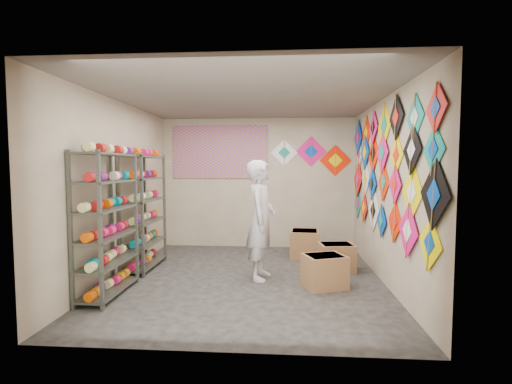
# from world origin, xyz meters

# --- Properties ---
(ground) EXTENTS (4.50, 4.50, 0.00)m
(ground) POSITION_xyz_m (0.00, 0.00, 0.00)
(ground) COLOR black
(room_walls) EXTENTS (4.50, 4.50, 4.50)m
(room_walls) POSITION_xyz_m (0.00, 0.00, 1.64)
(room_walls) COLOR #B9A98E
(room_walls) RESTS_ON ground
(shelf_rack_front) EXTENTS (0.40, 1.10, 1.90)m
(shelf_rack_front) POSITION_xyz_m (-1.78, -0.85, 0.95)
(shelf_rack_front) COLOR #4C5147
(shelf_rack_front) RESTS_ON ground
(shelf_rack_back) EXTENTS (0.40, 1.10, 1.90)m
(shelf_rack_back) POSITION_xyz_m (-1.78, 0.45, 0.95)
(shelf_rack_back) COLOR #4C5147
(shelf_rack_back) RESTS_ON ground
(string_spools) EXTENTS (0.12, 2.36, 0.12)m
(string_spools) POSITION_xyz_m (-1.78, -0.20, 1.05)
(string_spools) COLOR #F11B5F
(string_spools) RESTS_ON ground
(kite_wall_display) EXTENTS (0.06, 4.39, 2.00)m
(kite_wall_display) POSITION_xyz_m (1.98, 0.07, 1.65)
(kite_wall_display) COLOR #F2DC00
(kite_wall_display) RESTS_ON room_walls
(back_wall_kites) EXTENTS (1.65, 0.02, 0.83)m
(back_wall_kites) POSITION_xyz_m (1.14, 2.24, 1.93)
(back_wall_kites) COLOR white
(back_wall_kites) RESTS_ON room_walls
(poster) EXTENTS (2.00, 0.01, 1.10)m
(poster) POSITION_xyz_m (-0.80, 2.23, 2.00)
(poster) COLOR #65489C
(poster) RESTS_ON room_walls
(shopkeeper) EXTENTS (0.77, 0.60, 1.80)m
(shopkeeper) POSITION_xyz_m (0.20, 0.02, 0.90)
(shopkeeper) COLOR beige
(shopkeeper) RESTS_ON ground
(carton_a) EXTENTS (0.67, 0.62, 0.46)m
(carton_a) POSITION_xyz_m (1.11, -0.33, 0.23)
(carton_a) COLOR #92603F
(carton_a) RESTS_ON ground
(carton_b) EXTENTS (0.60, 0.51, 0.45)m
(carton_b) POSITION_xyz_m (1.40, 0.52, 0.22)
(carton_b) COLOR #92603F
(carton_b) RESTS_ON ground
(carton_c) EXTENTS (0.57, 0.62, 0.51)m
(carton_c) POSITION_xyz_m (0.93, 1.40, 0.25)
(carton_c) COLOR #92603F
(carton_c) RESTS_ON ground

